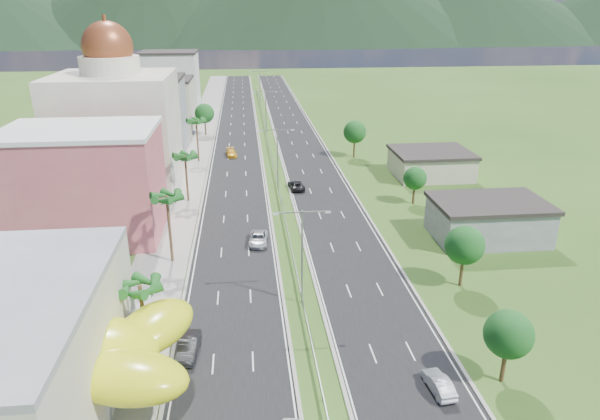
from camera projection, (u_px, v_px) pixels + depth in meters
name	position (u px, v px, depth m)	size (l,w,h in m)	color
ground	(314.00, 358.00, 50.06)	(500.00, 500.00, 0.00)	#2D5119
road_left	(237.00, 139.00, 132.95)	(11.00, 260.00, 0.04)	black
road_right	(297.00, 137.00, 134.42)	(11.00, 260.00, 0.04)	black
sidewalk_left	(199.00, 140.00, 132.00)	(7.00, 260.00, 0.12)	gray
median_guardrail	(271.00, 154.00, 116.73)	(0.10, 216.06, 0.76)	gray
streetlight_median_b	(302.00, 248.00, 56.95)	(6.04, 0.25, 11.00)	gray
streetlight_median_c	(277.00, 152.00, 94.12)	(6.04, 0.25, 11.00)	gray
streetlight_median_d	(266.00, 108.00, 135.93)	(6.04, 0.25, 11.00)	gray
streetlight_median_e	(260.00, 84.00, 177.75)	(6.04, 0.25, 11.00)	gray
lime_canopy	(72.00, 352.00, 42.59)	(18.00, 15.00, 7.40)	#CAD214
pink_shophouse	(85.00, 185.00, 74.37)	(20.00, 15.00, 15.00)	#BA4C5D
domed_building	(117.00, 124.00, 94.37)	(20.00, 20.00, 28.70)	beige
midrise_grey	(147.00, 116.00, 118.89)	(16.00, 15.00, 16.00)	slate
midrise_beige	(161.00, 106.00, 139.87)	(16.00, 15.00, 13.00)	#BAB499
midrise_white	(171.00, 84.00, 160.35)	(16.00, 15.00, 18.00)	silver
shed_near	(488.00, 222.00, 75.15)	(15.00, 10.00, 5.00)	slate
shed_far	(431.00, 165.00, 103.34)	(14.00, 12.00, 4.40)	#BAB499
palm_tree_b	(140.00, 289.00, 47.88)	(3.60, 3.60, 8.10)	#47301C
palm_tree_c	(167.00, 200.00, 65.95)	(3.60, 3.60, 9.60)	#47301C
palm_tree_d	(185.00, 158.00, 87.66)	(3.60, 3.60, 8.60)	#47301C
palm_tree_e	(196.00, 123.00, 110.62)	(3.60, 3.60, 9.40)	#47301C
leafy_tree_lfar	(204.00, 113.00, 134.83)	(4.90, 4.90, 8.05)	#47301C
leafy_tree_ra	(509.00, 334.00, 45.28)	(4.20, 4.20, 6.90)	#47301C
leafy_tree_rb	(465.00, 245.00, 61.23)	(4.55, 4.55, 7.47)	#47301C
leafy_tree_rc	(415.00, 178.00, 87.84)	(3.85, 3.85, 6.33)	#47301C
leafy_tree_rd	(355.00, 132.00, 114.89)	(4.90, 4.90, 8.05)	#47301C
mountain_ridge	(315.00, 44.00, 474.13)	(860.00, 140.00, 90.00)	black
car_dark_left	(188.00, 347.00, 50.25)	(1.72, 4.94, 1.63)	black
car_silver_mid_left	(258.00, 239.00, 73.86)	(2.48, 5.37, 1.49)	#A4A5AB
car_yellow_far_left	(231.00, 153.00, 117.21)	(2.08, 5.13, 1.49)	gold
car_silver_right	(439.00, 384.00, 45.48)	(1.49, 4.28, 1.41)	#B5B8BE
car_dark_far_right	(296.00, 185.00, 95.98)	(2.40, 5.21, 1.45)	black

